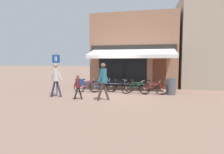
% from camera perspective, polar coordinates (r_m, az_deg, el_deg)
% --- Properties ---
extents(ground_plane, '(160.00, 160.00, 0.00)m').
position_cam_1_polar(ground_plane, '(9.98, 0.46, -5.90)').
color(ground_plane, '#846656').
extents(shop_front, '(6.28, 4.75, 5.40)m').
position_cam_1_polar(shop_front, '(13.97, 7.12, 8.22)').
color(shop_front, '#9E7056').
rests_on(shop_front, ground_plane).
extents(neighbour_building, '(6.22, 4.00, 6.51)m').
position_cam_1_polar(neighbour_building, '(15.48, 32.19, 9.27)').
color(neighbour_building, tan).
rests_on(neighbour_building, ground_plane).
extents(bike_rack_rail, '(4.65, 0.04, 0.57)m').
position_cam_1_polar(bike_rack_rail, '(10.67, 2.19, -2.55)').
color(bike_rack_rail, '#47494F').
rests_on(bike_rack_rail, ground_plane).
extents(bicycle_purple, '(1.64, 0.70, 0.86)m').
position_cam_1_polar(bicycle_purple, '(10.99, -8.01, -2.99)').
color(bicycle_purple, black).
rests_on(bicycle_purple, ground_plane).
extents(bicycle_blue, '(1.70, 0.66, 0.87)m').
position_cam_1_polar(bicycle_blue, '(10.81, -2.98, -2.97)').
color(bicycle_blue, black).
rests_on(bicycle_blue, ground_plane).
extents(bicycle_black, '(1.70, 0.87, 0.86)m').
position_cam_1_polar(bicycle_black, '(10.67, 2.04, -3.18)').
color(bicycle_black, black).
rests_on(bicycle_black, ground_plane).
extents(bicycle_green, '(1.62, 0.92, 0.82)m').
position_cam_1_polar(bicycle_green, '(10.47, 7.93, -3.41)').
color(bicycle_green, black).
rests_on(bicycle_green, ground_plane).
extents(bicycle_red, '(1.66, 0.54, 0.81)m').
position_cam_1_polar(bicycle_red, '(10.45, 13.09, -3.53)').
color(bicycle_red, black).
rests_on(bicycle_red, ground_plane).
extents(pedestrian_adult, '(0.60, 0.62, 1.83)m').
position_cam_1_polar(pedestrian_adult, '(8.48, -2.92, -0.18)').
color(pedestrian_adult, '#47382D').
rests_on(pedestrian_adult, ground_plane).
extents(pedestrian_child, '(0.48, 0.38, 1.26)m').
position_cam_1_polar(pedestrian_child, '(8.85, -10.87, -2.20)').
color(pedestrian_child, black).
rests_on(pedestrian_child, ground_plane).
extents(pedestrian_second_adult, '(0.62, 0.45, 1.81)m').
position_cam_1_polar(pedestrian_second_adult, '(9.77, -17.91, 0.27)').
color(pedestrian_second_adult, '#282D47').
rests_on(pedestrian_second_adult, ground_plane).
extents(litter_bin, '(0.54, 0.54, 1.01)m').
position_cam_1_polar(litter_bin, '(10.60, 18.70, -2.74)').
color(litter_bin, '#515459').
rests_on(litter_bin, ground_plane).
extents(parking_sign, '(0.44, 0.07, 2.33)m').
position_cam_1_polar(parking_sign, '(10.18, -17.72, 2.19)').
color(parking_sign, slate).
rests_on(parking_sign, ground_plane).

